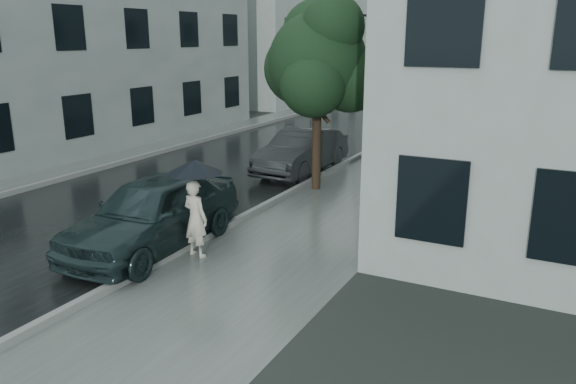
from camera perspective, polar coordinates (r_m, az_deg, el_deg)
The scene contains 14 objects.
ground at distance 10.45m, azimuth -6.34°, elevation -9.01°, with size 120.00×120.00×0.00m, color black.
sidewalk at distance 20.97m, azimuth 12.59°, elevation 3.29°, with size 3.50×60.00×0.01m, color slate.
kerb_near at distance 21.47m, azimuth 7.89°, elevation 4.00°, with size 0.15×60.00×0.15m, color slate.
asphalt_road at distance 22.85m, azimuth -0.44°, elevation 4.66°, with size 6.85×60.00×0.00m, color black.
kerb_far at distance 24.63m, azimuth -7.71°, elevation 5.49°, with size 0.15×60.00×0.15m, color slate.
sidewalk_far at distance 25.18m, azimuth -9.44°, elevation 5.48°, with size 1.70×60.00×0.01m, color #4C5451.
building_far_a at distance 24.84m, azimuth -23.97°, elevation 15.27°, with size 7.02×20.00×9.50m.
building_far_b at distance 42.42m, azimuth 0.44°, elevation 15.14°, with size 7.02×18.00×8.00m.
pedestrian at distance 11.40m, azimuth -9.38°, elevation -2.69°, with size 0.58×0.38×1.58m, color beige.
umbrella at distance 11.12m, azimuth -9.45°, elevation 2.59°, with size 1.23×1.23×1.13m.
street_tree at distance 16.05m, azimuth 3.20°, elevation 13.18°, with size 3.59×3.26×5.42m.
lamp_post at distance 19.67m, azimuth 8.00°, elevation 11.32°, with size 0.84×0.36×5.10m.
car_near at distance 12.03m, azimuth -13.56°, elevation -2.05°, with size 1.83×4.54×1.55m, color #1A2B2D.
car_far at distance 18.36m, azimuth 1.43°, elevation 4.20°, with size 1.49×4.27×1.41m, color #242729.
Camera 1 is at (5.33, -7.88, 4.34)m, focal length 35.00 mm.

